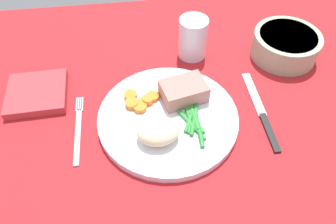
{
  "coord_description": "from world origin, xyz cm",
  "views": [
    {
      "loc": [
        -4.29,
        -36.92,
        51.0
      ],
      "look_at": [
        0.81,
        1.53,
        4.6
      ],
      "focal_mm": 34.42,
      "sensor_mm": 36.0,
      "label": 1
    }
  ],
  "objects_px": {
    "fork": "(78,130)",
    "water_glass": "(193,40)",
    "napkin": "(37,93)",
    "salad_bowl": "(286,44)",
    "dinner_plate": "(168,118)",
    "knife": "(261,111)",
    "meat_portion": "(184,91)"
  },
  "relations": [
    {
      "from": "meat_portion",
      "to": "dinner_plate",
      "type": "bearing_deg",
      "value": -130.6
    },
    {
      "from": "water_glass",
      "to": "napkin",
      "type": "relative_size",
      "value": 0.79
    },
    {
      "from": "dinner_plate",
      "to": "napkin",
      "type": "xyz_separation_m",
      "value": [
        -0.26,
        0.1,
        0.0
      ]
    },
    {
      "from": "fork",
      "to": "water_glass",
      "type": "bearing_deg",
      "value": 34.22
    },
    {
      "from": "meat_portion",
      "to": "salad_bowl",
      "type": "height_order",
      "value": "salad_bowl"
    },
    {
      "from": "fork",
      "to": "napkin",
      "type": "relative_size",
      "value": 1.4
    },
    {
      "from": "fork",
      "to": "napkin",
      "type": "height_order",
      "value": "napkin"
    },
    {
      "from": "meat_portion",
      "to": "salad_bowl",
      "type": "bearing_deg",
      "value": 24.81
    },
    {
      "from": "water_glass",
      "to": "napkin",
      "type": "distance_m",
      "value": 0.35
    },
    {
      "from": "knife",
      "to": "water_glass",
      "type": "xyz_separation_m",
      "value": [
        -0.1,
        0.19,
        0.04
      ]
    },
    {
      "from": "dinner_plate",
      "to": "fork",
      "type": "distance_m",
      "value": 0.17
    },
    {
      "from": "water_glass",
      "to": "salad_bowl",
      "type": "bearing_deg",
      "value": -8.19
    },
    {
      "from": "water_glass",
      "to": "salad_bowl",
      "type": "xyz_separation_m",
      "value": [
        0.21,
        -0.03,
        -0.01
      ]
    },
    {
      "from": "meat_portion",
      "to": "napkin",
      "type": "height_order",
      "value": "meat_portion"
    },
    {
      "from": "salad_bowl",
      "to": "napkin",
      "type": "distance_m",
      "value": 0.55
    },
    {
      "from": "water_glass",
      "to": "napkin",
      "type": "xyz_separation_m",
      "value": [
        -0.34,
        -0.09,
        -0.03
      ]
    },
    {
      "from": "napkin",
      "to": "meat_portion",
      "type": "bearing_deg",
      "value": -10.87
    },
    {
      "from": "fork",
      "to": "salad_bowl",
      "type": "height_order",
      "value": "salad_bowl"
    },
    {
      "from": "knife",
      "to": "meat_portion",
      "type": "bearing_deg",
      "value": 160.58
    },
    {
      "from": "dinner_plate",
      "to": "meat_portion",
      "type": "bearing_deg",
      "value": 49.4
    },
    {
      "from": "fork",
      "to": "dinner_plate",
      "type": "bearing_deg",
      "value": -2.15
    },
    {
      "from": "salad_bowl",
      "to": "dinner_plate",
      "type": "bearing_deg",
      "value": -151.16
    },
    {
      "from": "salad_bowl",
      "to": "fork",
      "type": "bearing_deg",
      "value": -160.65
    },
    {
      "from": "meat_portion",
      "to": "salad_bowl",
      "type": "relative_size",
      "value": 0.58
    },
    {
      "from": "dinner_plate",
      "to": "knife",
      "type": "height_order",
      "value": "dinner_plate"
    },
    {
      "from": "knife",
      "to": "salad_bowl",
      "type": "xyz_separation_m",
      "value": [
        0.1,
        0.16,
        0.03
      ]
    },
    {
      "from": "fork",
      "to": "knife",
      "type": "bearing_deg",
      "value": -3.06
    },
    {
      "from": "water_glass",
      "to": "meat_portion",
      "type": "bearing_deg",
      "value": -106.88
    },
    {
      "from": "dinner_plate",
      "to": "salad_bowl",
      "type": "height_order",
      "value": "salad_bowl"
    },
    {
      "from": "dinner_plate",
      "to": "water_glass",
      "type": "distance_m",
      "value": 0.21
    },
    {
      "from": "napkin",
      "to": "fork",
      "type": "bearing_deg",
      "value": -49.59
    },
    {
      "from": "fork",
      "to": "salad_bowl",
      "type": "bearing_deg",
      "value": 16.34
    }
  ]
}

